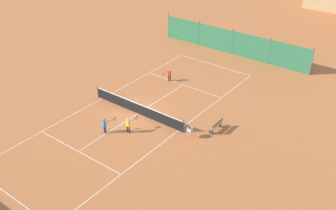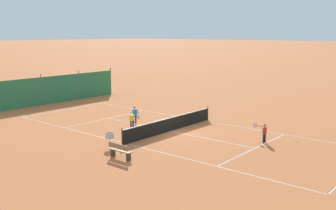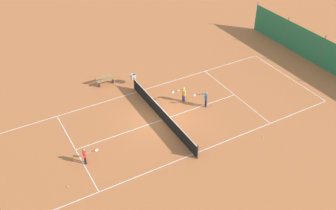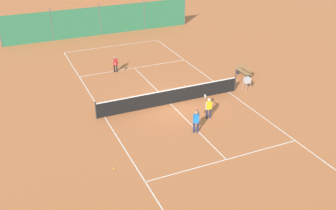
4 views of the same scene
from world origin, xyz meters
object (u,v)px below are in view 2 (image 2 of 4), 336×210
(tennis_ball_alley_right, at_px, (133,126))
(courtside_bench, at_px, (120,150))
(player_near_baseline, at_px, (135,113))
(tennis_ball_service_box, at_px, (35,121))
(tennis_net, at_px, (170,124))
(tennis_ball_far_corner, at_px, (163,111))
(player_near_service, at_px, (132,119))
(player_far_service, at_px, (264,132))
(ball_hopper, at_px, (110,137))
(tennis_ball_alley_left, at_px, (298,142))

(tennis_ball_alley_right, height_order, courtside_bench, courtside_bench)
(player_near_baseline, height_order, tennis_ball_service_box, player_near_baseline)
(tennis_net, relative_size, tennis_ball_far_corner, 139.09)
(player_near_service, height_order, tennis_ball_service_box, player_near_service)
(player_far_service, bearing_deg, tennis_ball_alley_right, -76.32)
(tennis_ball_service_box, relative_size, tennis_ball_alley_right, 1.00)
(ball_hopper, bearing_deg, tennis_ball_alley_left, 135.23)
(tennis_ball_service_box, bearing_deg, courtside_bench, 79.79)
(player_near_baseline, relative_size, tennis_ball_far_corner, 19.32)
(tennis_ball_alley_right, relative_size, tennis_ball_far_corner, 1.00)
(player_far_service, xyz_separation_m, tennis_ball_alley_left, (-1.34, 1.63, -0.65))
(courtside_bench, bearing_deg, player_far_service, 150.18)
(tennis_ball_alley_right, bearing_deg, tennis_ball_far_corner, -160.70)
(tennis_ball_service_box, relative_size, courtside_bench, 0.04)
(tennis_net, bearing_deg, tennis_ball_far_corner, -135.62)
(player_near_baseline, distance_m, courtside_bench, 8.35)
(courtside_bench, bearing_deg, player_near_service, -140.90)
(tennis_net, bearing_deg, player_near_service, -63.37)
(tennis_ball_far_corner, distance_m, tennis_ball_alley_left, 12.96)
(tennis_ball_service_box, bearing_deg, player_near_baseline, 124.81)
(player_far_service, distance_m, tennis_ball_alley_right, 9.41)
(tennis_ball_service_box, distance_m, ball_hopper, 9.69)
(tennis_net, xyz_separation_m, player_near_service, (1.23, -2.45, 0.22))
(tennis_net, relative_size, player_near_baseline, 7.20)
(player_near_baseline, relative_size, tennis_ball_service_box, 19.32)
(tennis_ball_service_box, relative_size, tennis_ball_far_corner, 1.00)
(tennis_ball_alley_left, relative_size, ball_hopper, 0.07)
(player_far_service, distance_m, tennis_ball_far_corner, 11.71)
(ball_hopper, bearing_deg, tennis_net, 177.14)
(tennis_ball_alley_right, distance_m, tennis_ball_alley_left, 11.32)
(player_far_service, bearing_deg, courtside_bench, -29.82)
(tennis_ball_alley_right, bearing_deg, player_near_service, 42.64)
(tennis_ball_far_corner, xyz_separation_m, courtside_bench, (11.40, 6.65, 0.42))
(player_near_service, bearing_deg, tennis_ball_service_box, -67.80)
(player_near_service, xyz_separation_m, tennis_ball_far_corner, (-6.28, -2.49, -0.69))
(tennis_ball_service_box, xyz_separation_m, tennis_ball_alley_right, (-3.54, 6.95, 0.00))
(tennis_ball_alley_right, xyz_separation_m, tennis_ball_far_corner, (-5.77, -2.02, 0.00))
(tennis_ball_alley_right, bearing_deg, tennis_ball_service_box, -63.05)
(tennis_net, height_order, player_near_service, player_near_service)
(tennis_net, xyz_separation_m, courtside_bench, (6.34, 1.70, -0.05))
(tennis_net, distance_m, tennis_ball_alley_left, 8.34)
(player_near_baseline, distance_m, tennis_ball_alley_right, 1.28)
(player_near_service, relative_size, tennis_ball_alley_left, 18.64)
(ball_hopper, relative_size, courtside_bench, 0.59)
(tennis_ball_service_box, height_order, courtside_bench, courtside_bench)
(tennis_net, bearing_deg, tennis_ball_alley_right, -76.11)
(player_far_service, xyz_separation_m, tennis_ball_alley_right, (2.22, -9.12, -0.65))
(player_far_service, distance_m, tennis_ball_service_box, 17.08)
(player_near_service, relative_size, tennis_ball_service_box, 18.64)
(tennis_ball_service_box, height_order, tennis_ball_far_corner, same)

